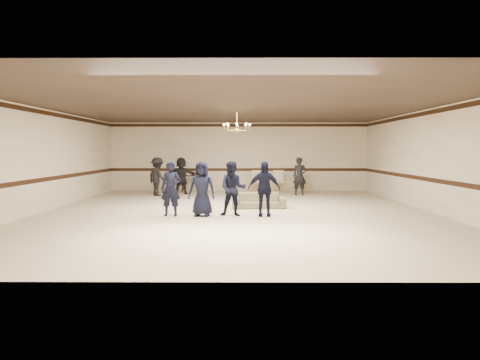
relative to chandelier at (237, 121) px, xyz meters
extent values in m
cube|color=beige|center=(0.00, -1.00, -2.88)|extent=(12.00, 14.00, 0.01)
cube|color=#2F231A|center=(0.00, -1.00, 0.33)|extent=(12.00, 14.00, 0.01)
cube|color=beige|center=(0.00, 6.00, -1.27)|extent=(12.00, 0.01, 3.20)
cube|color=beige|center=(0.00, -8.00, -1.27)|extent=(12.00, 0.01, 3.20)
cube|color=beige|center=(-6.00, -1.00, -1.27)|extent=(0.01, 14.00, 3.20)
cube|color=beige|center=(6.00, -1.00, -1.27)|extent=(0.01, 14.00, 3.20)
cube|color=black|center=(0.00, 5.99, -1.88)|extent=(12.00, 0.02, 0.14)
cube|color=black|center=(0.00, 5.99, 0.21)|extent=(12.00, 0.02, 0.14)
imported|color=black|center=(-1.89, -1.77, -2.08)|extent=(0.61, 0.43, 1.59)
imported|color=black|center=(-0.99, -1.77, -2.08)|extent=(0.84, 0.60, 1.59)
imported|color=black|center=(-0.09, -1.77, -2.08)|extent=(0.82, 0.66, 1.59)
imported|color=black|center=(0.81, -1.77, -2.08)|extent=(0.93, 0.39, 1.59)
imported|color=#776B4F|center=(0.73, -0.04, -2.62)|extent=(1.79, 0.78, 0.51)
imported|color=black|center=(-3.38, 3.73, -2.07)|extent=(1.17, 1.15, 1.61)
imported|color=black|center=(-2.48, 4.43, -2.07)|extent=(1.53, 0.60, 1.61)
imported|color=black|center=(2.62, 4.03, -2.07)|extent=(0.62, 0.44, 1.61)
cube|color=#341A11|center=(-2.17, 5.49, -2.49)|extent=(0.95, 0.48, 0.77)
camera|label=1|loc=(0.18, -14.06, -0.96)|focal=31.93mm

